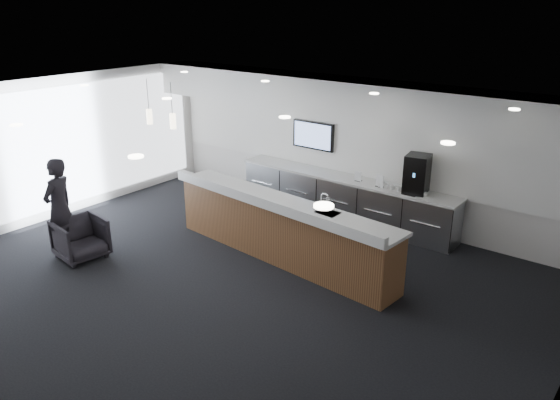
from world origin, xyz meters
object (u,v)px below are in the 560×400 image
Objects in this scene: service_counter at (281,229)px; coffee_machine at (417,174)px; armchair at (81,239)px; lounge_guest at (59,207)px.

coffee_machine reaches higher than service_counter.
coffee_machine is 0.90× the size of armchair.
lounge_guest is (-4.78, -4.68, -0.40)m from coffee_machine.
lounge_guest is at bearing -145.49° from coffee_machine.
coffee_machine is at bearing 115.16° from lounge_guest.
lounge_guest is (-0.40, -0.10, 0.54)m from armchair.
service_counter reaches higher than armchair.
coffee_machine is 6.70m from lounge_guest.
armchair is at bearing 84.70° from lounge_guest.
armchair is (-4.38, -4.58, -0.95)m from coffee_machine.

